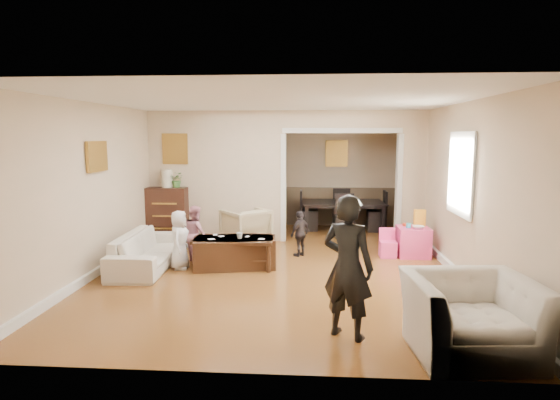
# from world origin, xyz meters

# --- Properties ---
(floor) EXTENTS (7.00, 7.00, 0.00)m
(floor) POSITION_xyz_m (0.00, 0.00, 0.00)
(floor) COLOR #8F5D24
(floor) RESTS_ON ground
(partition_left) EXTENTS (2.75, 0.18, 2.60)m
(partition_left) POSITION_xyz_m (-1.38, 1.80, 1.30)
(partition_left) COLOR tan
(partition_left) RESTS_ON ground
(partition_right) EXTENTS (0.55, 0.18, 2.60)m
(partition_right) POSITION_xyz_m (2.48, 1.80, 1.30)
(partition_right) COLOR tan
(partition_right) RESTS_ON ground
(partition_header) EXTENTS (2.22, 0.18, 0.35)m
(partition_header) POSITION_xyz_m (1.10, 1.80, 2.42)
(partition_header) COLOR tan
(partition_header) RESTS_ON partition_right
(window_pane) EXTENTS (0.03, 0.95, 1.10)m
(window_pane) POSITION_xyz_m (2.73, -0.40, 1.55)
(window_pane) COLOR white
(window_pane) RESTS_ON ground
(framed_art_partition) EXTENTS (0.45, 0.03, 0.55)m
(framed_art_partition) POSITION_xyz_m (-2.20, 1.70, 1.85)
(framed_art_partition) COLOR brown
(framed_art_partition) RESTS_ON partition_left
(framed_art_sofa_wall) EXTENTS (0.03, 0.55, 0.40)m
(framed_art_sofa_wall) POSITION_xyz_m (-2.71, -0.60, 1.80)
(framed_art_sofa_wall) COLOR brown
(framed_art_alcove) EXTENTS (0.45, 0.03, 0.55)m
(framed_art_alcove) POSITION_xyz_m (1.10, 3.44, 1.70)
(framed_art_alcove) COLOR brown
(sofa) EXTENTS (0.81, 1.94, 0.56)m
(sofa) POSITION_xyz_m (-2.10, -0.28, 0.28)
(sofa) COLOR beige
(sofa) RESTS_ON ground
(armchair_back) EXTENTS (1.09, 1.10, 0.72)m
(armchair_back) POSITION_xyz_m (-0.75, 1.35, 0.36)
(armchair_back) COLOR tan
(armchair_back) RESTS_ON ground
(armchair_front) EXTENTS (1.24, 1.11, 0.75)m
(armchair_front) POSITION_xyz_m (2.06, -2.96, 0.38)
(armchair_front) COLOR beige
(armchair_front) RESTS_ON ground
(dresser) EXTENTS (0.79, 0.45, 1.09)m
(dresser) POSITION_xyz_m (-2.35, 1.60, 0.54)
(dresser) COLOR black
(dresser) RESTS_ON ground
(table_lamp) EXTENTS (0.22, 0.22, 0.36)m
(table_lamp) POSITION_xyz_m (-2.35, 1.60, 1.27)
(table_lamp) COLOR beige
(table_lamp) RESTS_ON dresser
(potted_plant) EXTENTS (0.28, 0.24, 0.31)m
(potted_plant) POSITION_xyz_m (-2.15, 1.60, 1.24)
(potted_plant) COLOR #437634
(potted_plant) RESTS_ON dresser
(coffee_table) EXTENTS (1.38, 0.88, 0.48)m
(coffee_table) POSITION_xyz_m (-0.72, -0.17, 0.24)
(coffee_table) COLOR #392212
(coffee_table) RESTS_ON ground
(coffee_cup) EXTENTS (0.12, 0.12, 0.10)m
(coffee_cup) POSITION_xyz_m (-0.62, -0.22, 0.53)
(coffee_cup) COLOR beige
(coffee_cup) RESTS_ON coffee_table
(play_table) EXTENTS (0.54, 0.54, 0.52)m
(play_table) POSITION_xyz_m (2.32, 0.71, 0.26)
(play_table) COLOR #DE3A7C
(play_table) RESTS_ON ground
(cereal_box) EXTENTS (0.20, 0.07, 0.30)m
(cereal_box) POSITION_xyz_m (2.44, 0.81, 0.67)
(cereal_box) COLOR yellow
(cereal_box) RESTS_ON play_table
(cyan_cup) EXTENTS (0.08, 0.08, 0.08)m
(cyan_cup) POSITION_xyz_m (2.22, 0.66, 0.56)
(cyan_cup) COLOR #26A2BF
(cyan_cup) RESTS_ON play_table
(toy_block) EXTENTS (0.10, 0.08, 0.05)m
(toy_block) POSITION_xyz_m (2.20, 0.83, 0.54)
(toy_block) COLOR red
(toy_block) RESTS_ON play_table
(play_bowl) EXTENTS (0.20, 0.20, 0.05)m
(play_bowl) POSITION_xyz_m (2.37, 0.59, 0.54)
(play_bowl) COLOR silver
(play_bowl) RESTS_ON play_table
(dining_table) EXTENTS (1.89, 1.13, 0.65)m
(dining_table) POSITION_xyz_m (1.23, 2.85, 0.32)
(dining_table) COLOR black
(dining_table) RESTS_ON ground
(adult_person) EXTENTS (0.66, 0.59, 1.53)m
(adult_person) POSITION_xyz_m (0.90, -2.67, 0.76)
(adult_person) COLOR black
(adult_person) RESTS_ON ground
(child_kneel_a) EXTENTS (0.31, 0.47, 0.94)m
(child_kneel_a) POSITION_xyz_m (-1.57, -0.32, 0.47)
(child_kneel_a) COLOR silver
(child_kneel_a) RESTS_ON ground
(child_kneel_b) EXTENTS (0.55, 0.58, 0.95)m
(child_kneel_b) POSITION_xyz_m (-1.42, 0.13, 0.47)
(child_kneel_b) COLOR #CC7F8D
(child_kneel_b) RESTS_ON ground
(child_toddler) EXTENTS (0.45, 0.49, 0.81)m
(child_toddler) POSITION_xyz_m (0.33, 0.58, 0.40)
(child_toddler) COLOR black
(child_toddler) RESTS_ON ground
(craft_papers) EXTENTS (0.91, 0.44, 0.00)m
(craft_papers) POSITION_xyz_m (-0.78, -0.15, 0.48)
(craft_papers) COLOR white
(craft_papers) RESTS_ON coffee_table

